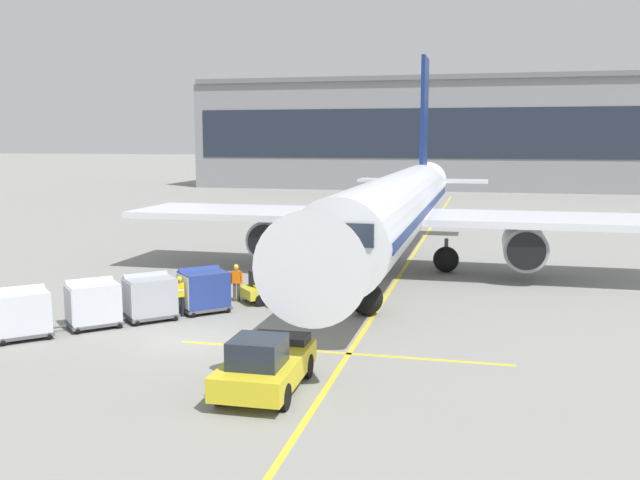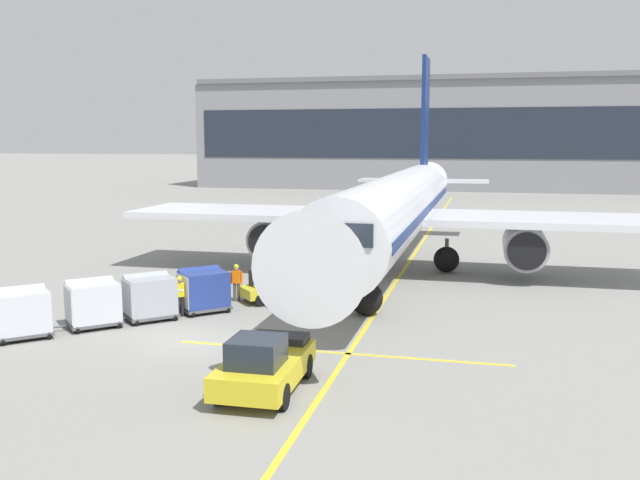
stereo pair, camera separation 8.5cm
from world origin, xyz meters
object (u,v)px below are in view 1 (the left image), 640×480
baggage_cart_third (93,303)px  safety_cone_wingtip (277,275)px  ground_crew_by_carts (236,280)px  pushback_tug (265,364)px  baggage_cart_second (150,296)px  safety_cone_engine_keepout (272,273)px  ground_crew_wingwalker (192,285)px  ground_crew_by_loader (280,288)px  belt_loader (283,282)px  ground_crew_marshaller (180,293)px  baggage_cart_fourth (22,312)px  parked_airplane (397,208)px  baggage_cart_lead (203,289)px

baggage_cart_third → safety_cone_wingtip: baggage_cart_third is taller
ground_crew_by_carts → pushback_tug: bearing=-65.8°
baggage_cart_second → safety_cone_engine_keepout: baggage_cart_second is taller
baggage_cart_second → ground_crew_wingwalker: size_ratio=1.46×
baggage_cart_third → safety_cone_wingtip: (4.48, 10.49, -0.70)m
pushback_tug → ground_crew_wingwalker: (-6.41, 9.28, 0.17)m
baggage_cart_second → ground_crew_by_loader: 5.56m
ground_crew_wingwalker → pushback_tug: bearing=-55.4°
ground_crew_by_carts → ground_crew_wingwalker: same height
baggage_cart_second → safety_cone_engine_keepout: (2.45, 9.27, -0.64)m
pushback_tug → safety_cone_wingtip: (-4.42, 15.76, -0.52)m
belt_loader → ground_crew_wingwalker: size_ratio=2.79×
ground_crew_by_loader → safety_cone_engine_keepout: bearing=110.1°
baggage_cart_second → ground_crew_marshaller: 1.27m
ground_crew_marshaller → ground_crew_wingwalker: same height
belt_loader → ground_crew_marshaller: size_ratio=2.79×
baggage_cart_fourth → ground_crew_by_carts: (5.77, 7.63, -0.00)m
baggage_cart_fourth → ground_crew_by_loader: bearing=37.7°
parked_airplane → safety_cone_wingtip: 7.74m
ground_crew_by_loader → ground_crew_by_carts: same height
baggage_cart_third → ground_crew_marshaller: bearing=41.6°
baggage_cart_third → ground_crew_by_carts: 6.89m
ground_crew_marshaller → baggage_cart_second: bearing=-142.6°
baggage_cart_fourth → belt_loader: bearing=47.3°
parked_airplane → ground_crew_marshaller: size_ratio=22.93×
ground_crew_by_loader → safety_cone_wingtip: size_ratio=2.80×
belt_loader → safety_cone_wingtip: 4.40m
parked_airplane → belt_loader: bearing=-118.3°
baggage_cart_third → safety_cone_engine_keepout: bearing=69.3°
baggage_cart_fourth → pushback_tug: bearing=-16.9°
ground_crew_by_loader → ground_crew_wingwalker: (-4.00, -0.35, 0.00)m
baggage_cart_second → ground_crew_by_carts: baggage_cart_second is taller
ground_crew_by_carts → baggage_cart_lead: bearing=-107.8°
ground_crew_by_carts → parked_airplane: bearing=54.3°
parked_airplane → ground_crew_wingwalker: bearing=-127.0°
parked_airplane → baggage_cart_lead: (-7.01, -10.97, -2.64)m
baggage_cart_fourth → ground_crew_by_loader: (8.25, 6.38, -0.00)m
baggage_cart_fourth → ground_crew_wingwalker: size_ratio=1.46×
parked_airplane → baggage_cart_lead: size_ratio=15.70×
parked_airplane → baggage_cart_second: 15.63m
safety_cone_engine_keepout → baggage_cart_fourth: bearing=-114.5°
ground_crew_wingwalker → safety_cone_wingtip: ground_crew_wingwalker is taller
baggage_cart_second → baggage_cart_lead: bearing=47.5°
parked_airplane → baggage_cart_third: parked_airplane is taller
belt_loader → baggage_cart_lead: belt_loader is taller
ground_crew_by_loader → baggage_cart_lead: bearing=-163.2°
ground_crew_by_carts → ground_crew_marshaller: same height
baggage_cart_lead → safety_cone_engine_keepout: 7.56m
baggage_cart_lead → safety_cone_engine_keepout: size_ratio=3.48×
belt_loader → pushback_tug: 12.03m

